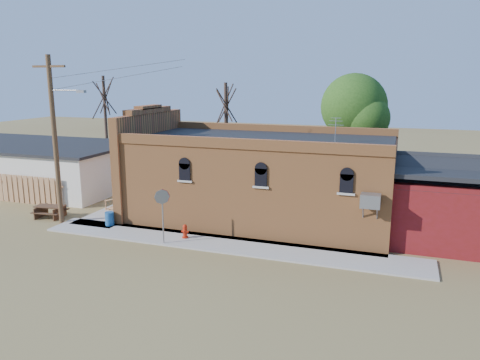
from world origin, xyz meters
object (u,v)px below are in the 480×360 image
(picnic_table, at_px, (50,210))
(stop_sign, at_px, (162,202))
(trash_barrel, at_px, (110,219))
(utility_pole, at_px, (56,137))
(brick_bar, at_px, (256,178))
(fire_hydrant, at_px, (185,231))

(picnic_table, bearing_deg, stop_sign, -19.92)
(stop_sign, distance_m, trash_barrel, 4.64)
(utility_pole, xyz_separation_m, picnic_table, (-1.36, 0.62, -4.32))
(brick_bar, distance_m, stop_sign, 6.21)
(stop_sign, bearing_deg, fire_hydrant, 43.02)
(fire_hydrant, relative_size, stop_sign, 0.26)
(fire_hydrant, height_order, picnic_table, fire_hydrant)
(utility_pole, bearing_deg, picnic_table, 155.30)
(brick_bar, height_order, stop_sign, brick_bar)
(utility_pole, xyz_separation_m, fire_hydrant, (7.55, -0.20, -4.35))
(fire_hydrant, height_order, stop_sign, stop_sign)
(stop_sign, distance_m, picnic_table, 8.62)
(brick_bar, distance_m, utility_pole, 10.96)
(brick_bar, relative_size, trash_barrel, 22.69)
(utility_pole, distance_m, trash_barrel, 5.19)
(utility_pole, bearing_deg, brick_bar, 23.69)
(utility_pole, xyz_separation_m, stop_sign, (6.90, -1.20, -2.66))
(brick_bar, relative_size, stop_sign, 6.20)
(fire_hydrant, bearing_deg, picnic_table, 160.44)
(brick_bar, distance_m, picnic_table, 11.88)
(stop_sign, height_order, picnic_table, stop_sign)
(brick_bar, bearing_deg, utility_pole, -156.31)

